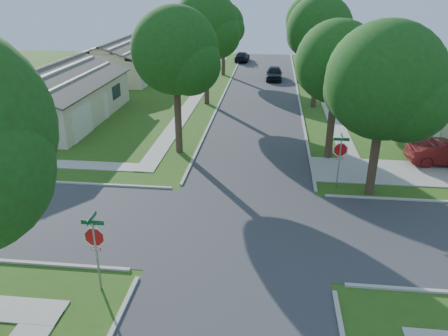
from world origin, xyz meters
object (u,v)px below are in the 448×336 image
(tree_e_near, at_px, (338,66))
(tree_e_far, at_px, (309,22))
(tree_w_far, at_px, (224,26))
(house_nw_far, at_px, (123,63))
(tree_ne_corner, at_px, (386,86))
(tree_e_mid, at_px, (320,32))
(house_ne_far, at_px, (423,74))
(stop_sign_sw, at_px, (95,240))
(tree_w_near, at_px, (176,55))
(car_curb_east, at_px, (274,73))
(car_driveway, at_px, (446,153))
(house_nw_near, at_px, (53,100))
(car_curb_west, at_px, (242,57))
(tree_w_mid, at_px, (206,28))
(stop_sign_ne, at_px, (340,152))

(tree_e_near, xyz_separation_m, tree_e_far, (0.00, 25.00, 0.34))
(tree_w_far, relative_size, house_nw_far, 0.59)
(tree_ne_corner, relative_size, house_nw_far, 0.64)
(tree_e_mid, distance_m, house_ne_far, 14.58)
(stop_sign_sw, bearing_deg, tree_w_near, 89.77)
(car_curb_east, bearing_deg, car_driveway, -65.53)
(stop_sign_sw, bearing_deg, tree_e_far, 76.27)
(tree_ne_corner, relative_size, car_curb_east, 2.03)
(tree_w_near, height_order, car_driveway, tree_w_near)
(tree_ne_corner, relative_size, car_driveway, 1.96)
(house_nw_near, height_order, car_curb_west, house_nw_near)
(tree_w_mid, height_order, house_nw_far, tree_w_mid)
(house_nw_far, bearing_deg, house_nw_near, -90.00)
(tree_w_far, xyz_separation_m, car_curb_west, (1.45, 9.50, -4.87))
(car_curb_west, bearing_deg, car_driveway, 114.60)
(house_ne_far, height_order, car_curb_east, house_ne_far)
(tree_e_near, height_order, tree_w_far, tree_e_near)
(stop_sign_ne, distance_m, car_driveway, 8.00)
(house_ne_far, height_order, house_nw_near, same)
(stop_sign_ne, relative_size, tree_e_mid, 0.32)
(house_nw_near, bearing_deg, tree_e_mid, 16.15)
(tree_w_mid, relative_size, tree_ne_corner, 1.10)
(tree_ne_corner, bearing_deg, car_driveway, 41.16)
(stop_sign_sw, height_order, car_curb_east, stop_sign_sw)
(tree_e_mid, bearing_deg, house_ne_far, 35.42)
(tree_e_far, height_order, car_driveway, tree_e_far)
(house_nw_near, bearing_deg, tree_e_far, 42.50)
(stop_sign_sw, distance_m, car_curb_east, 37.12)
(tree_w_mid, height_order, car_curb_west, tree_w_mid)
(house_ne_far, bearing_deg, tree_e_mid, -144.58)
(tree_e_far, xyz_separation_m, tree_w_near, (-9.40, -25.00, 0.14))
(house_nw_far, bearing_deg, stop_sign_sw, -72.90)
(house_nw_near, bearing_deg, car_driveway, -12.90)
(tree_e_near, bearing_deg, stop_sign_ne, -90.68)
(tree_w_mid, bearing_deg, tree_w_far, 90.05)
(tree_w_far, bearing_deg, house_ne_far, -13.64)
(stop_sign_ne, xyz_separation_m, car_curb_east, (-3.50, 27.22, -1.30))
(tree_e_far, height_order, tree_w_near, tree_w_near)
(tree_e_far, xyz_separation_m, house_nw_near, (-20.75, -19.01, -4.46))
(tree_e_far, bearing_deg, car_curb_east, -149.64)
(house_nw_near, distance_m, house_nw_far, 17.00)
(tree_ne_corner, distance_m, car_curb_east, 28.61)
(car_curb_west, bearing_deg, car_curb_east, 112.50)
(tree_e_far, height_order, house_ne_far, tree_e_far)
(tree_w_near, bearing_deg, car_driveway, -1.09)
(tree_e_near, bearing_deg, house_nw_far, 132.06)
(house_ne_far, bearing_deg, car_curb_west, 142.90)
(tree_w_near, xyz_separation_m, car_curb_west, (1.44, 34.50, -5.48))
(tree_e_far, distance_m, house_ne_far, 13.09)
(stop_sign_ne, bearing_deg, car_curb_east, 97.33)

